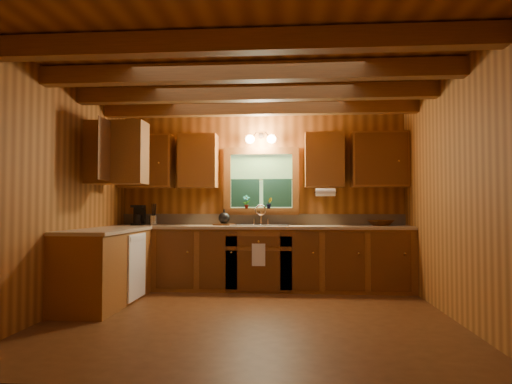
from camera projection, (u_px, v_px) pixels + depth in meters
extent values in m
plane|color=#552F14|center=(250.00, 317.00, 4.70)|extent=(4.20, 4.20, 0.00)
plane|color=brown|center=(251.00, 74.00, 4.80)|extent=(4.20, 4.20, 0.00)
plane|color=brown|center=(261.00, 198.00, 6.64)|extent=(4.20, 0.00, 4.20)
plane|color=brown|center=(225.00, 185.00, 2.86)|extent=(4.20, 0.00, 4.20)
plane|color=brown|center=(61.00, 194.00, 4.90)|extent=(0.00, 3.80, 3.80)
plane|color=brown|center=(453.00, 194.00, 4.60)|extent=(0.00, 3.80, 3.80)
cube|color=brown|center=(238.00, 42.00, 3.60)|extent=(4.20, 0.14, 0.18)
cube|color=brown|center=(247.00, 72.00, 4.39)|extent=(4.20, 0.14, 0.18)
cube|color=brown|center=(253.00, 93.00, 5.19)|extent=(4.20, 0.14, 0.18)
cube|color=brown|center=(258.00, 109.00, 5.99)|extent=(4.20, 0.14, 0.18)
cube|color=brown|center=(260.00, 259.00, 6.30)|extent=(4.20, 0.62, 0.86)
cube|color=brown|center=(105.00, 268.00, 5.33)|extent=(0.62, 1.60, 0.86)
cube|color=tan|center=(260.00, 227.00, 6.32)|extent=(4.20, 0.66, 0.04)
cube|color=tan|center=(106.00, 230.00, 5.34)|extent=(0.64, 1.60, 0.04)
cube|color=tan|center=(261.00, 219.00, 6.62)|extent=(4.20, 0.02, 0.16)
cube|color=white|center=(137.00, 266.00, 5.50)|extent=(0.02, 0.60, 0.80)
cube|color=brown|center=(147.00, 162.00, 6.62)|extent=(0.78, 0.34, 0.78)
cube|color=brown|center=(199.00, 161.00, 6.56)|extent=(0.55, 0.34, 0.78)
cube|color=brown|center=(324.00, 160.00, 6.43)|extent=(0.55, 0.34, 0.78)
cube|color=brown|center=(379.00, 160.00, 6.37)|extent=(0.78, 0.34, 0.78)
cube|color=brown|center=(102.00, 153.00, 5.59)|extent=(0.34, 1.10, 0.78)
cube|color=brown|center=(261.00, 151.00, 6.63)|extent=(1.12, 0.08, 0.10)
cube|color=brown|center=(261.00, 211.00, 6.60)|extent=(1.12, 0.08, 0.10)
cube|color=brown|center=(227.00, 181.00, 6.65)|extent=(0.10, 0.08, 0.80)
cube|color=brown|center=(296.00, 181.00, 6.58)|extent=(0.10, 0.08, 0.80)
cube|color=#47702F|center=(261.00, 181.00, 6.65)|extent=(0.92, 0.01, 0.80)
cube|color=#123429|center=(245.00, 193.00, 6.63)|extent=(0.42, 0.02, 0.42)
cube|color=#123429|center=(277.00, 193.00, 6.60)|extent=(0.42, 0.02, 0.42)
cylinder|color=black|center=(261.00, 180.00, 6.62)|extent=(0.92, 0.01, 0.01)
cube|color=brown|center=(261.00, 210.00, 6.56)|extent=(1.06, 0.14, 0.04)
cylinder|color=black|center=(261.00, 136.00, 6.64)|extent=(0.08, 0.03, 0.08)
cylinder|color=black|center=(254.00, 135.00, 6.58)|extent=(0.09, 0.17, 0.08)
cylinder|color=black|center=(268.00, 135.00, 6.57)|extent=(0.09, 0.17, 0.08)
sphere|color=#FFE0A5|center=(250.00, 139.00, 6.53)|extent=(0.13, 0.13, 0.13)
sphere|color=#FFE0A5|center=(272.00, 139.00, 6.50)|extent=(0.13, 0.13, 0.13)
cylinder|color=white|center=(326.00, 192.00, 6.21)|extent=(0.27, 0.11, 0.11)
cube|color=white|center=(259.00, 255.00, 5.98)|extent=(0.18, 0.01, 0.30)
cube|color=silver|center=(260.00, 225.00, 6.33)|extent=(0.82, 0.48, 0.02)
cube|color=#262628|center=(247.00, 230.00, 6.34)|extent=(0.34, 0.40, 0.14)
cube|color=#262628|center=(273.00, 230.00, 6.31)|extent=(0.34, 0.40, 0.14)
cylinder|color=silver|center=(261.00, 218.00, 6.51)|extent=(0.04, 0.04, 0.22)
torus|color=silver|center=(261.00, 210.00, 6.46)|extent=(0.16, 0.02, 0.16)
cube|color=black|center=(138.00, 224.00, 6.53)|extent=(0.16, 0.20, 0.03)
cube|color=black|center=(140.00, 214.00, 6.59)|extent=(0.16, 0.07, 0.27)
cube|color=black|center=(138.00, 206.00, 6.52)|extent=(0.16, 0.18, 0.04)
cylinder|color=black|center=(137.00, 219.00, 6.50)|extent=(0.10, 0.10, 0.12)
cylinder|color=silver|center=(153.00, 220.00, 6.51)|extent=(0.11, 0.11, 0.14)
cylinder|color=black|center=(152.00, 211.00, 6.51)|extent=(0.03, 0.04, 0.20)
cylinder|color=black|center=(153.00, 211.00, 6.51)|extent=(0.01, 0.01, 0.20)
cylinder|color=black|center=(155.00, 211.00, 6.52)|extent=(0.03, 0.04, 0.20)
cylinder|color=black|center=(155.00, 211.00, 6.53)|extent=(0.04, 0.05, 0.20)
cube|color=#5A3113|center=(224.00, 225.00, 6.38)|extent=(0.31, 0.26, 0.02)
sphere|color=black|center=(224.00, 218.00, 6.38)|extent=(0.16, 0.16, 0.16)
cylinder|color=black|center=(224.00, 211.00, 6.38)|extent=(0.03, 0.03, 0.04)
imported|color=#48230C|center=(380.00, 223.00, 6.27)|extent=(0.43, 0.43, 0.08)
imported|color=#5A3113|center=(246.00, 202.00, 6.56)|extent=(0.11, 0.08, 0.20)
imported|color=#5A3113|center=(269.00, 203.00, 6.52)|extent=(0.11, 0.10, 0.16)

